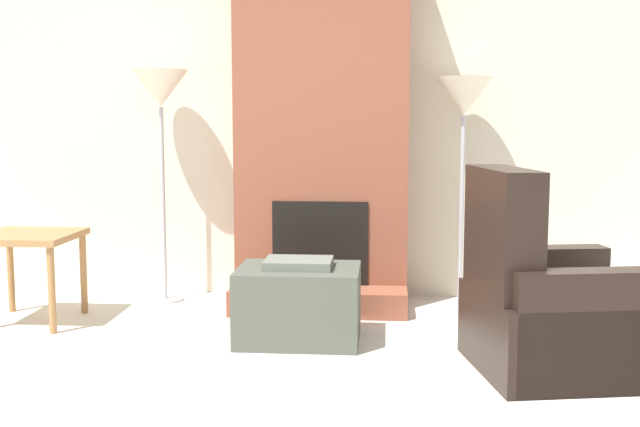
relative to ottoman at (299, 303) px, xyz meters
The scene contains 7 objects.
wall_back 1.65m from the ottoman, 87.34° to the left, with size 7.69×0.06×2.60m, color beige.
fireplace 1.42m from the ottoman, 86.63° to the left, with size 1.17×0.73×2.60m.
ottoman is the anchor object (origin of this frame).
armchair 1.39m from the ottoman, 18.99° to the right, with size 0.97×0.96×1.04m.
side_table 1.77m from the ottoman, behind, with size 0.58×0.59×0.57m.
floor_lamp_left 1.84m from the ottoman, 138.40° to the left, with size 0.38×0.38×1.61m.
floor_lamp_right 1.78m from the ottoman, 42.81° to the left, with size 0.38×0.38×1.55m.
Camera 1 is at (0.44, -3.07, 1.29)m, focal length 45.00 mm.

